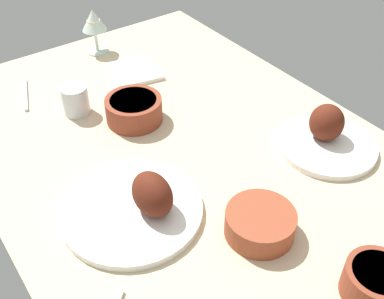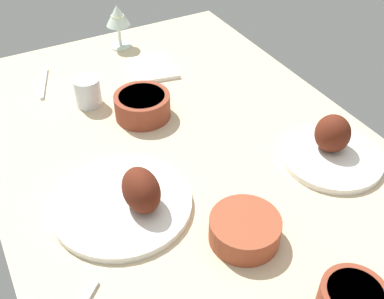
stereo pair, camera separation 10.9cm
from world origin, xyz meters
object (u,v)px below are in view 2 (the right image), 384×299
wine_glass (118,18)px  spoon_loose (44,83)px  bowl_sauce (245,229)px  bowl_soup (142,105)px  folded_napkin (153,68)px  plate_center_main (332,147)px  water_tumbler (88,92)px  plate_far_side (128,199)px

wine_glass → spoon_loose: bearing=111.8°
bowl_sauce → bowl_soup: bearing=1.0°
wine_glass → folded_napkin: bearing=-170.3°
wine_glass → plate_center_main: bearing=-163.0°
plate_center_main → bowl_soup: 48.48cm
plate_center_main → bowl_sauce: (-10.80, 31.37, -0.01)cm
folded_napkin → wine_glass: bearing=9.7°
folded_napkin → spoon_loose: folded_napkin is taller
plate_center_main → wine_glass: size_ratio=1.68×
wine_glass → water_tumbler: bearing=143.9°
plate_far_side → bowl_soup: plate_far_side is taller
plate_center_main → water_tumbler: size_ratio=2.99×
water_tumbler → spoon_loose: 18.27cm
folded_napkin → spoon_loose: bearing=76.5°
wine_glass → spoon_loose: wine_glass is taller
bowl_soup → bowl_sauce: bearing=-179.0°
bowl_sauce → spoon_loose: (74.84, 19.71, -2.50)cm
water_tumbler → spoon_loose: size_ratio=0.48×
bowl_sauce → wine_glass: (86.08, -8.38, 7.02)cm
folded_napkin → spoon_loose: 32.18cm
bowl_soup → bowl_sauce: bowl_soup is taller
plate_far_side → water_tumbler: size_ratio=3.76×
bowl_sauce → folded_napkin: size_ratio=0.95×
plate_center_main → bowl_sauce: plate_center_main is taller
plate_far_side → folded_napkin: plate_far_side is taller
bowl_sauce → water_tumbler: (58.93, 11.44, 1.02)cm
plate_center_main → plate_far_side: bearing=81.1°
bowl_soup → water_tumbler: bearing=42.0°
bowl_soup → folded_napkin: size_ratio=0.99×
bowl_sauce → water_tumbler: 60.04cm
plate_far_side → bowl_sauce: (-18.35, -16.65, 0.39)cm
plate_far_side → folded_napkin: 56.58cm
bowl_sauce → spoon_loose: size_ratio=0.85×
bowl_soup → bowl_sauce: (-47.08, -0.78, -0.54)cm
plate_center_main → water_tumbler: (48.13, 42.81, 1.01)cm
plate_center_main → wine_glass: bearing=17.0°
wine_glass → plate_far_side: bearing=159.7°
wine_glass → folded_napkin: size_ratio=0.95×
plate_far_side → bowl_soup: bearing=-28.9°
water_tumbler → folded_napkin: bearing=-69.9°
folded_napkin → bowl_soup: bearing=148.6°
plate_center_main → wine_glass: (75.28, 22.99, 7.01)cm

